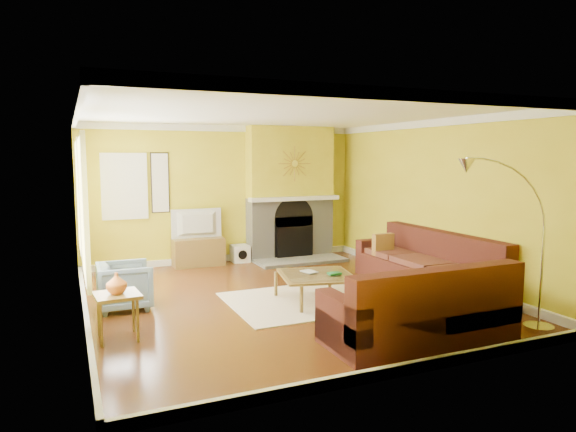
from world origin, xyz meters
name	(u,v)px	position (x,y,z in m)	size (l,w,h in m)	color
floor	(282,298)	(0.00, 0.00, -0.01)	(5.50, 6.00, 0.02)	brown
ceiling	(282,113)	(0.00, 0.00, 2.71)	(5.50, 6.00, 0.02)	white
wall_back	(224,194)	(0.00, 3.01, 1.35)	(5.50, 0.02, 2.70)	gold
wall_front	(408,237)	(0.00, -3.01, 1.35)	(5.50, 0.02, 2.70)	gold
wall_left	(78,216)	(-2.76, 0.00, 1.35)	(0.02, 6.00, 2.70)	gold
wall_right	(434,201)	(2.76, 0.00, 1.35)	(0.02, 6.00, 2.70)	gold
baseboard	(282,294)	(0.00, 0.00, 0.06)	(5.50, 6.00, 0.12)	white
crown_molding	(282,118)	(0.00, 0.00, 2.64)	(5.50, 6.00, 0.12)	white
window_left_near	(78,197)	(-2.72, 1.30, 1.50)	(0.06, 1.22, 1.72)	white
window_left_far	(82,209)	(-2.72, -0.60, 1.50)	(0.06, 1.22, 1.72)	white
window_back	(124,186)	(-1.90, 2.96, 1.55)	(0.82, 0.06, 1.22)	white
wall_art	(160,183)	(-1.25, 2.97, 1.60)	(0.34, 0.04, 1.14)	white
fireplace	(290,193)	(1.35, 2.80, 1.35)	(1.80, 0.40, 2.70)	gray
mantel	(295,198)	(1.35, 2.56, 1.25)	(1.92, 0.22, 0.08)	white
hearth	(301,261)	(1.35, 2.25, 0.03)	(1.80, 0.70, 0.06)	gray
sunburst	(295,164)	(1.35, 2.57, 1.95)	(0.70, 0.04, 0.70)	olive
rug	(312,300)	(0.35, -0.30, 0.01)	(2.40, 1.80, 0.02)	beige
sectional_sofa	(383,273)	(1.20, -0.85, 0.45)	(3.10, 3.70, 0.90)	#4F2019
coffee_table	(317,287)	(0.40, -0.35, 0.20)	(1.02, 1.02, 0.40)	white
media_console	(198,252)	(-0.60, 2.75, 0.27)	(0.97, 0.44, 0.53)	olive
tv	(198,224)	(-0.60, 2.75, 0.81)	(0.97, 0.13, 0.56)	black
subwoofer	(240,253)	(0.25, 2.78, 0.17)	(0.34, 0.34, 0.34)	white
armchair	(125,286)	(-2.20, 0.35, 0.32)	(0.69, 0.71, 0.65)	slate
side_table	(118,316)	(-2.40, -0.85, 0.27)	(0.49, 0.49, 0.54)	olive
vase	(117,283)	(-2.40, -0.85, 0.66)	(0.23, 0.23, 0.24)	#C66525
book	(304,273)	(0.25, -0.25, 0.41)	(0.18, 0.24, 0.02)	white
arc_lamp	(508,250)	(1.74, -2.55, 1.03)	(1.32, 0.36, 2.06)	silver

